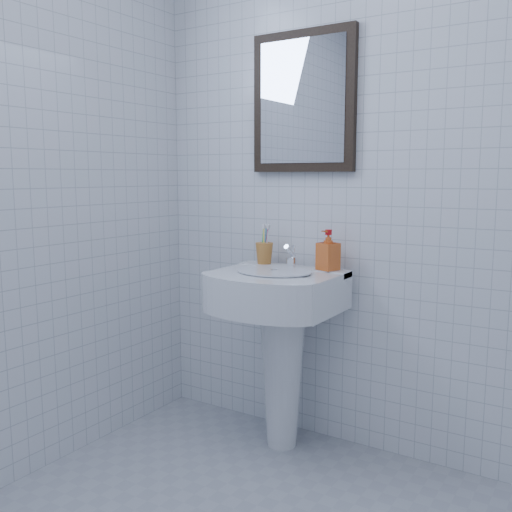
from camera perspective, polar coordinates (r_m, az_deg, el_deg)
The scene contains 6 objects.
wall_back at distance 2.50m, azimuth 12.02°, elevation 8.48°, with size 2.20×0.02×2.50m, color silver.
washbasin at distance 2.54m, azimuth 2.41°, elevation -7.28°, with size 0.53×0.39×0.82m.
faucet at distance 2.56m, azimuth 3.54°, elevation -0.18°, with size 0.04×0.09×0.11m.
toothbrush_cup at distance 2.66m, azimuth 0.83°, elevation 0.28°, with size 0.08×0.08×0.10m, color #B7702C, non-canonical shape.
soap_dispenser at distance 2.49m, azimuth 7.23°, elevation 0.60°, with size 0.08×0.08×0.18m, color #BA4612.
wall_mirror at distance 2.64m, azimuth 4.74°, elevation 15.12°, with size 0.50×0.04×0.62m.
Camera 1 is at (0.87, -1.14, 1.22)m, focal length 40.00 mm.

